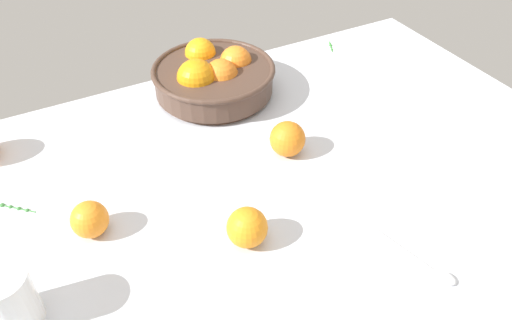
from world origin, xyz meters
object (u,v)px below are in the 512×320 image
Objects in this scene: juice_glass at (11,302)px; loose_orange_0 at (288,139)px; spoon at (427,265)px; loose_orange_2 at (90,219)px; loose_orange_1 at (247,227)px; fruit_bowl at (213,77)px.

juice_glass is 1.34× the size of loose_orange_0.
spoon is (59.28, -20.87, -3.70)cm from juice_glass.
loose_orange_2 is at bearing 39.76° from juice_glass.
loose_orange_0 is 24.65cm from loose_orange_1.
fruit_bowl reaches higher than loose_orange_2.
fruit_bowl is 63.08cm from spoon.
juice_glass is 18.08cm from loose_orange_2.
juice_glass is 0.63× the size of spoon.
fruit_bowl reaches higher than spoon.
juice_glass is (-50.25, -41.42, -0.44)cm from fruit_bowl.
loose_orange_1 is at bearing -136.34° from loose_orange_0.
loose_orange_2 is at bearing 144.47° from spoon.
juice_glass reaches higher than loose_orange_2.
spoon is at bearing -35.53° from loose_orange_2.
loose_orange_0 is at bearing -81.89° from fruit_bowl.
fruit_bowl reaches higher than juice_glass.
loose_orange_1 is (-13.98, -44.09, -1.11)cm from fruit_bowl.
loose_orange_2 is (13.88, 11.55, -0.92)cm from juice_glass.
spoon is at bearing -19.40° from juice_glass.
loose_orange_1 is 1.08× the size of loose_orange_2.
fruit_bowl reaches higher than loose_orange_0.
loose_orange_0 is 40.33cm from loose_orange_2.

